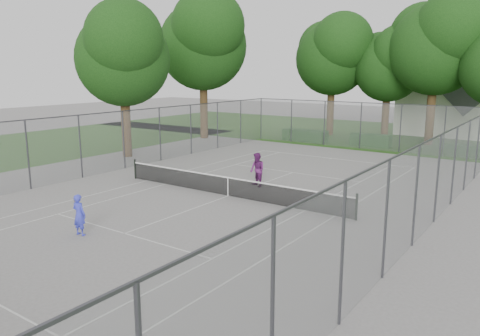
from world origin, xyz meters
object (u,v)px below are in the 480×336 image
Objects in this scene: tennis_net at (228,186)px; house at (448,92)px; woman_player at (257,170)px; girl_player at (79,215)px.

tennis_net is 1.31× the size of house.
tennis_net is at bearing -68.26° from woman_player.
tennis_net is 7.52m from girl_player.
tennis_net is 8.38× the size of girl_player.
tennis_net is at bearing -96.93° from house.
woman_player is at bearing -97.34° from house.
house reaches higher than woman_player.
tennis_net is 7.35× the size of woman_player.
house is 37.22m from girl_player.
house is 5.61× the size of woman_player.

